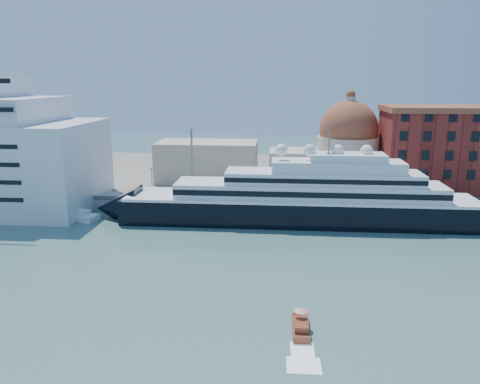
{
  "coord_description": "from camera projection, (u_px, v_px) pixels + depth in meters",
  "views": [
    {
      "loc": [
        1.97,
        -81.7,
        32.22
      ],
      "look_at": [
        -6.58,
        18.0,
        8.17
      ],
      "focal_mm": 35.0,
      "sensor_mm": 36.0,
      "label": 1
    }
  ],
  "objects": [
    {
      "name": "service_barge",
      "position": [
        75.0,
        216.0,
        110.68
      ],
      "size": [
        12.54,
        7.11,
        2.68
      ],
      "rotation": [
        0.0,
        0.0,
        -0.28
      ],
      "color": "white",
      "rests_on": "ground"
    },
    {
      "name": "warehouse",
      "position": [
        461.0,
        148.0,
        129.67
      ],
      "size": [
        43.0,
        19.0,
        23.25
      ],
      "color": "maroon",
      "rests_on": "land"
    },
    {
      "name": "water_taxi",
      "position": [
        301.0,
        326.0,
        61.31
      ],
      "size": [
        2.27,
        6.67,
        3.16
      ],
      "rotation": [
        0.0,
        0.0,
        0.01
      ],
      "color": "maroon",
      "rests_on": "ground"
    },
    {
      "name": "lamp_posts",
      "position": [
        221.0,
        172.0,
        116.86
      ],
      "size": [
        120.8,
        2.4,
        18.0
      ],
      "color": "slate",
      "rests_on": "quay"
    },
    {
      "name": "church",
      "position": [
        295.0,
        153.0,
        139.68
      ],
      "size": [
        66.0,
        18.0,
        25.5
      ],
      "color": "beige",
      "rests_on": "land"
    },
    {
      "name": "superyacht",
      "position": [
        288.0,
        202.0,
        107.68
      ],
      "size": [
        91.86,
        12.74,
        27.45
      ],
      "color": "black",
      "rests_on": "ground"
    },
    {
      "name": "quay_fence",
      "position": [
        271.0,
        202.0,
        114.7
      ],
      "size": [
        180.0,
        0.1,
        1.2
      ],
      "primitive_type": "cube",
      "color": "slate",
      "rests_on": "quay"
    },
    {
      "name": "land",
      "position": [
        274.0,
        174.0,
        159.27
      ],
      "size": [
        260.0,
        72.0,
        2.0
      ],
      "primitive_type": "cube",
      "color": "slate",
      "rests_on": "ground"
    },
    {
      "name": "ground",
      "position": [
        267.0,
        258.0,
        86.85
      ],
      "size": [
        400.0,
        400.0,
        0.0
      ],
      "primitive_type": "plane",
      "color": "#335856",
      "rests_on": "ground"
    },
    {
      "name": "quay",
      "position": [
        271.0,
        204.0,
        119.49
      ],
      "size": [
        180.0,
        10.0,
        2.5
      ],
      "primitive_type": "cube",
      "color": "gray",
      "rests_on": "ground"
    }
  ]
}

